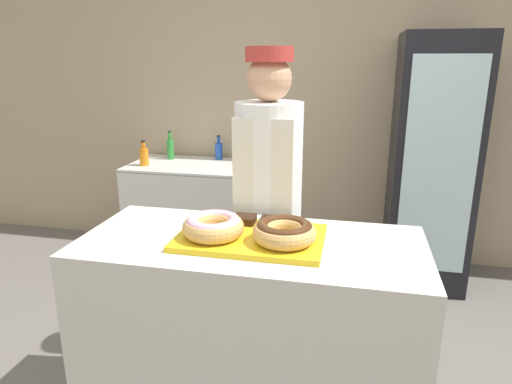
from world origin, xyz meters
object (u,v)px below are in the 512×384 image
Objects in this scene: serving_tray at (251,238)px; bottle_orange at (144,156)px; brownie_back_left at (245,219)px; baker_person at (268,205)px; beverage_fridge at (431,164)px; brownie_back_right at (271,221)px; bottle_blue at (219,150)px; bottle_green at (170,148)px; donut_chocolate_glaze at (284,231)px; donut_light_glaze at (213,226)px; chest_freezer at (190,211)px.

serving_tray is 2.92× the size of bottle_orange.
baker_person is at bearing 86.23° from brownie_back_left.
beverage_fridge is 8.95× the size of bottle_orange.
baker_person is at bearing 102.73° from brownie_back_right.
bottle_orange is (-1.23, 1.08, -0.01)m from baker_person.
bottle_orange is 1.00× the size of bottle_blue.
baker_person is at bearing -50.57° from bottle_green.
brownie_back_left is 0.05× the size of beverage_fridge.
serving_tray is 0.16m from donut_chocolate_glaze.
serving_tray is at bearing -52.18° from bottle_orange.
donut_light_glaze is 2.72× the size of brownie_back_right.
brownie_back_right is at bearing 115.49° from donut_chocolate_glaze.
donut_light_glaze is 2.72× the size of brownie_back_left.
donut_light_glaze is 1.00× the size of donut_chocolate_glaze.
bottle_blue is at bearing 51.25° from chest_freezer.
brownie_back_left is 1.98m from bottle_blue.
brownie_back_left is at bearing -122.07° from beverage_fridge.
bottle_green reaches higher than donut_light_glaze.
brownie_back_left reaches higher than serving_tray.
beverage_fridge is (1.10, 1.79, -0.09)m from donut_light_glaze.
baker_person is at bearing 106.86° from donut_chocolate_glaze.
brownie_back_left is at bearing -58.32° from bottle_green.
bottle_orange is at bearing -158.79° from chest_freezer.
bottle_blue is at bearing 113.42° from brownie_back_right.
serving_tray is at bearing 17.27° from donut_light_glaze.
beverage_fridge is at bearing 3.12° from bottle_orange.
donut_chocolate_glaze is 2.72× the size of brownie_back_left.
chest_freezer is 4.66× the size of bottle_orange.
baker_person is (-0.09, 0.41, -0.06)m from brownie_back_right.
donut_light_glaze is at bearing 180.00° from donut_chocolate_glaze.
baker_person is at bearing -63.82° from bottle_blue.
serving_tray is at bearing -69.51° from bottle_blue.
beverage_fridge is 1.71m from bottle_blue.
bottle_green reaches higher than bottle_blue.
chest_freezer is (-0.90, 1.21, -0.50)m from baker_person.
chest_freezer is at bearing 21.21° from bottle_orange.
serving_tray is at bearing -58.86° from bottle_green.
donut_chocolate_glaze is 1.23× the size of bottle_orange.
donut_chocolate_glaze is (0.15, -0.05, 0.06)m from serving_tray.
serving_tray is 0.15m from brownie_back_right.
bottle_green is at bearing 129.43° from baker_person.
serving_tray is 2.37× the size of donut_chocolate_glaze.
donut_light_glaze is at bearing -73.63° from bottle_blue.
baker_person reaches higher than donut_light_glaze.
bottle_blue is at bearing 110.49° from serving_tray.
bottle_orange reaches higher than serving_tray.
donut_chocolate_glaze is 0.26× the size of chest_freezer.
donut_light_glaze reaches higher than brownie_back_left.
brownie_back_left is 1.92m from chest_freezer.
bottle_green reaches higher than bottle_orange.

